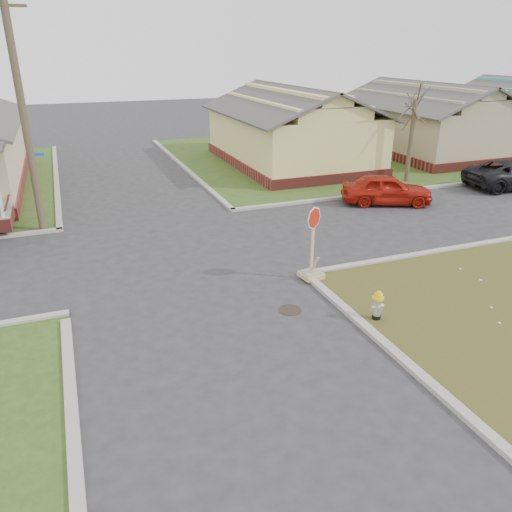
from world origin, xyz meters
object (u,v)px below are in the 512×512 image
object	(u,v)px
fire_hydrant	(378,303)
stop_sign	(312,263)
red_sedan	(387,189)
utility_pole	(22,109)

from	to	relation	value
fire_hydrant	stop_sign	xyz separation A→B (m)	(-0.45, 2.92, 0.05)
fire_hydrant	stop_sign	distance (m)	2.96
red_sedan	stop_sign	bearing A→B (deg)	154.30
utility_pole	red_sedan	size ratio (longest dim) A/B	2.22
utility_pole	fire_hydrant	bearing A→B (deg)	-52.21
fire_hydrant	red_sedan	size ratio (longest dim) A/B	0.20
stop_sign	red_sedan	world-z (taller)	stop_sign
utility_pole	stop_sign	size ratio (longest dim) A/B	3.89
utility_pole	red_sedan	xyz separation A→B (m)	(14.77, -1.77, -3.97)
stop_sign	red_sedan	size ratio (longest dim) A/B	0.57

